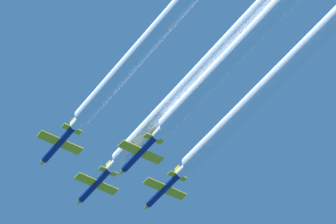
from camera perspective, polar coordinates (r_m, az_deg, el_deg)
name	(u,v)px	position (r m, az deg, el deg)	size (l,w,h in m)	color
jet_lead	(94,186)	(209.55, -3.36, -3.36)	(7.62, 11.09, 2.67)	navy
jet_left_wingman	(58,145)	(200.13, -5.01, -1.50)	(7.62, 11.09, 2.67)	navy
jet_right_wingman	(162,191)	(207.89, -0.25, -3.59)	(7.62, 11.09, 2.67)	navy
jet_slot	(138,155)	(198.69, -1.35, -1.94)	(7.62, 11.09, 2.67)	navy
smoke_trail_lead	(245,26)	(184.24, 3.52, 3.91)	(2.78, 75.10, 2.78)	white
smoke_trail_right_wingman	(315,40)	(185.00, 6.66, 3.27)	(2.78, 70.60, 2.78)	white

